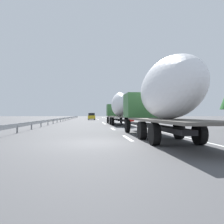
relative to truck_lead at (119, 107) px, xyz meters
The scene contains 21 objects.
ground_plane 20.76m from the truck_lead, 10.06° to the left, with size 260.00×260.00×0.00m, color #4C4C4F.
lane_stripe_0 17.97m from the truck_lead, behind, with size 3.20×0.20×0.01m, color white.
lane_stripe_1 9.75m from the truck_lead, 169.00° to the left, with size 3.20×0.20×0.01m, color white.
lane_stripe_2 3.91m from the truck_lead, 36.51° to the left, with size 3.20×0.20×0.01m, color white.
lane_stripe_3 7.89m from the truck_lead, 13.90° to the left, with size 3.20×0.20×0.01m, color white.
lane_stripe_4 26.43m from the truck_lead, ahead, with size 3.20×0.20×0.01m, color white.
lane_stripe_5 31.36m from the truck_lead, ahead, with size 3.20×0.20×0.01m, color white.
lane_stripe_6 42.36m from the truck_lead, ahead, with size 3.20×0.20×0.01m, color white.
edge_line_right 25.48m from the truck_lead, ahead, with size 110.00×0.20×0.01m, color white.
truck_lead is the anchor object (origin of this frame).
truck_trailing 18.47m from the truck_lead, behind, with size 13.44×2.55×4.39m.
car_yellow_coupe 27.72m from the truck_lead, ahead, with size 4.43×1.92×1.78m.
car_white_van 38.03m from the truck_lead, ahead, with size 4.38×1.80×1.90m.
car_blue_sedan 56.63m from the truck_lead, ahead, with size 4.41×1.91×1.96m.
road_sign 18.61m from the truck_lead, ahead, with size 0.10×0.90×3.38m.
tree_1 59.25m from the truck_lead, ahead, with size 3.27×3.27×6.55m.
tree_2 63.13m from the truck_lead, ahead, with size 3.63×3.63×5.91m.
tree_3 17.00m from the truck_lead, 29.74° to the right, with size 2.83×2.83×5.24m.
tree_4 56.06m from the truck_lead, ahead, with size 2.44×2.44×5.63m.
tree_5 69.95m from the truck_lead, ahead, with size 2.64×2.64×5.02m.
guardrail_median 25.26m from the truck_lead, 22.40° to the left, with size 94.00×0.10×0.76m.
Camera 1 is at (-11.05, 0.49, 1.44)m, focal length 34.92 mm.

